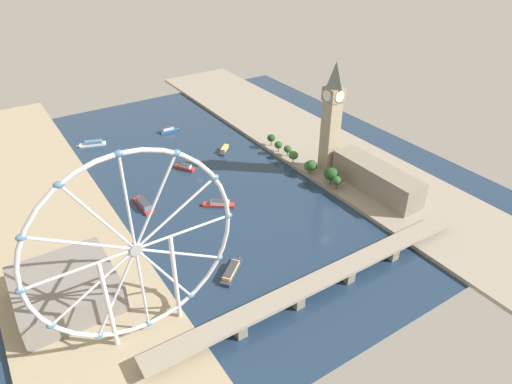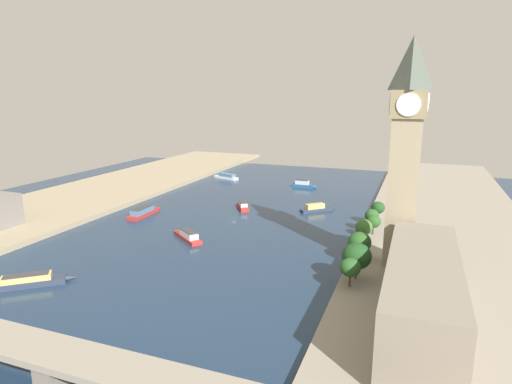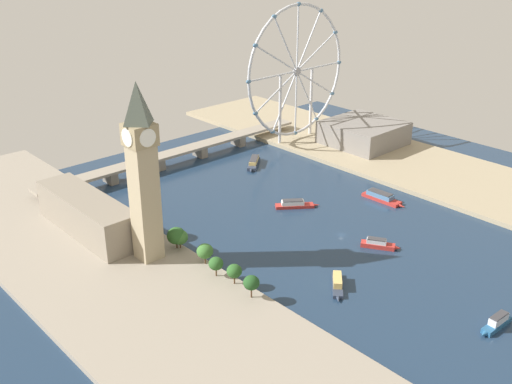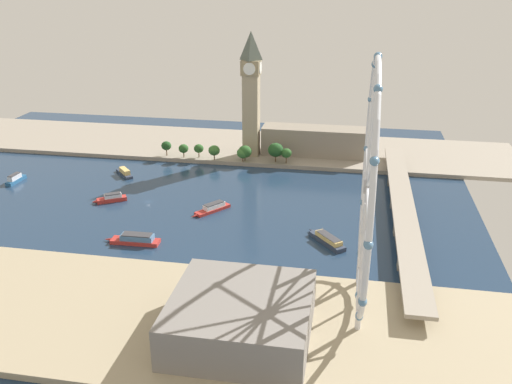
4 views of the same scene
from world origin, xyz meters
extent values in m
plane|color=#1E334C|center=(0.00, 0.00, 0.00)|extent=(418.43, 418.43, 0.00)
cube|color=gray|center=(-124.22, 0.00, 1.50)|extent=(90.00, 520.00, 3.00)
cube|color=tan|center=(124.22, 0.00, 1.50)|extent=(90.00, 520.00, 3.00)
cube|color=tan|center=(-100.01, 49.60, 34.71)|extent=(12.00, 12.00, 63.42)
cube|color=#928260|center=(-100.01, 49.60, 71.99)|extent=(13.92, 13.92, 11.13)
pyramid|color=#4C564C|center=(-100.01, 49.60, 88.07)|extent=(12.60, 12.60, 21.04)
cylinder|color=white|center=(-100.01, 56.80, 71.99)|extent=(9.12, 0.50, 9.12)
cylinder|color=white|center=(-100.01, 42.41, 71.99)|extent=(9.12, 0.50, 9.12)
cylinder|color=white|center=(-92.81, 49.60, 71.99)|extent=(0.50, 9.12, 9.12)
cylinder|color=white|center=(-107.21, 49.60, 71.99)|extent=(0.50, 9.12, 9.12)
cube|color=gray|center=(-109.52, 98.43, 13.96)|extent=(22.00, 81.64, 21.93)
cylinder|color=#513823|center=(-85.45, -16.07, 5.46)|extent=(0.80, 0.80, 4.92)
ellipsoid|color=#1E471E|center=(-85.45, -16.07, 11.07)|extent=(7.88, 7.88, 7.09)
cylinder|color=#513823|center=(-83.57, -1.38, 5.04)|extent=(0.80, 0.80, 4.07)
ellipsoid|color=#285623|center=(-83.57, -1.38, 10.15)|extent=(7.68, 7.68, 6.91)
cylinder|color=#513823|center=(-85.69, 10.33, 5.07)|extent=(0.80, 0.80, 4.15)
ellipsoid|color=#285623|center=(-85.69, 10.33, 10.16)|extent=(7.54, 7.54, 6.79)
cylinder|color=#513823|center=(-82.29, 23.64, 4.97)|extent=(0.80, 0.80, 3.94)
ellipsoid|color=#386B2D|center=(-82.29, 23.64, 10.46)|extent=(8.79, 8.79, 7.91)
cylinder|color=#513823|center=(-83.35, 47.73, 4.69)|extent=(0.80, 0.80, 3.38)
ellipsoid|color=#285623|center=(-83.35, 47.73, 10.54)|extent=(10.39, 10.39, 9.35)
cylinder|color=#513823|center=(-82.08, 46.25, 4.55)|extent=(0.80, 0.80, 3.10)
ellipsoid|color=#386B2D|center=(-82.08, 46.25, 9.72)|extent=(9.05, 9.05, 8.15)
cylinder|color=#513823|center=(-84.05, 79.73, 5.36)|extent=(0.80, 0.80, 4.71)
ellipsoid|color=#285623|center=(-84.05, 79.73, 10.94)|extent=(8.06, 8.06, 7.25)
cylinder|color=#513823|center=(-85.19, 71.30, 5.47)|extent=(0.80, 0.80, 4.94)
ellipsoid|color=#1E471E|center=(-85.19, 71.30, 12.67)|extent=(11.83, 11.83, 10.64)
torus|color=silver|center=(100.43, 135.63, 59.27)|extent=(105.94, 2.29, 105.94)
cylinder|color=#99999E|center=(100.43, 135.63, 59.27)|extent=(6.22, 3.00, 6.22)
cylinder|color=silver|center=(126.34, 135.63, 59.27)|extent=(51.83, 1.37, 1.37)
cylinder|color=silver|center=(122.87, 135.63, 72.23)|extent=(45.57, 1.37, 27.10)
cylinder|color=silver|center=(113.39, 135.63, 81.71)|extent=(27.10, 1.37, 45.57)
cylinder|color=silver|center=(100.43, 135.63, 85.18)|extent=(1.37, 1.37, 51.83)
cylinder|color=silver|center=(87.47, 135.63, 81.71)|extent=(27.10, 1.37, 45.57)
cylinder|color=silver|center=(77.99, 135.63, 72.23)|extent=(45.57, 1.37, 27.10)
cylinder|color=silver|center=(74.52, 135.63, 59.27)|extent=(51.83, 1.37, 1.37)
cylinder|color=silver|center=(77.99, 135.63, 46.31)|extent=(45.57, 1.37, 27.10)
cylinder|color=silver|center=(87.47, 135.63, 36.83)|extent=(27.10, 1.37, 45.57)
cylinder|color=silver|center=(100.43, 135.63, 33.36)|extent=(1.37, 1.37, 51.83)
cylinder|color=silver|center=(113.39, 135.63, 36.83)|extent=(27.10, 1.37, 45.57)
cylinder|color=silver|center=(122.87, 135.63, 46.31)|extent=(45.57, 1.37, 27.10)
ellipsoid|color=teal|center=(152.26, 135.63, 59.27)|extent=(4.80, 3.20, 3.20)
ellipsoid|color=teal|center=(145.31, 135.63, 85.18)|extent=(4.80, 3.20, 3.20)
ellipsoid|color=teal|center=(126.34, 135.63, 104.15)|extent=(4.80, 3.20, 3.20)
ellipsoid|color=teal|center=(100.43, 135.63, 111.10)|extent=(4.80, 3.20, 3.20)
ellipsoid|color=teal|center=(74.52, 135.63, 104.15)|extent=(4.80, 3.20, 3.20)
ellipsoid|color=teal|center=(55.55, 135.63, 85.18)|extent=(4.80, 3.20, 3.20)
ellipsoid|color=teal|center=(48.60, 135.63, 59.27)|extent=(4.80, 3.20, 3.20)
ellipsoid|color=teal|center=(55.55, 135.63, 33.36)|extent=(4.80, 3.20, 3.20)
ellipsoid|color=teal|center=(74.52, 135.63, 14.39)|extent=(4.80, 3.20, 3.20)
ellipsoid|color=teal|center=(100.43, 135.63, 7.44)|extent=(4.80, 3.20, 3.20)
ellipsoid|color=teal|center=(126.34, 135.63, 14.39)|extent=(4.80, 3.20, 3.20)
ellipsoid|color=teal|center=(145.31, 135.63, 33.36)|extent=(4.80, 3.20, 3.20)
cylinder|color=silver|center=(118.57, 135.63, 31.13)|extent=(2.40, 2.40, 56.27)
cylinder|color=silver|center=(82.29, 135.63, 31.13)|extent=(2.40, 2.40, 56.27)
cube|color=gray|center=(132.09, 89.11, 11.97)|extent=(54.91, 55.55, 17.95)
cube|color=gray|center=(0.00, 161.04, 8.80)|extent=(230.43, 13.53, 2.00)
cube|color=gray|center=(-59.41, 161.04, 3.90)|extent=(6.00, 12.17, 7.80)
cube|color=gray|center=(-19.80, 161.04, 3.90)|extent=(6.00, 12.17, 7.80)
cube|color=gray|center=(19.80, 161.04, 3.90)|extent=(6.00, 12.17, 7.80)
cube|color=gray|center=(59.41, 161.04, 3.90)|extent=(6.00, 12.17, 7.80)
cube|color=#B22D28|center=(7.04, 45.09, 0.96)|extent=(23.25, 19.63, 1.93)
cone|color=#B22D28|center=(18.44, 36.47, 0.96)|extent=(4.69, 4.21, 1.93)
cube|color=white|center=(6.06, 45.83, 3.29)|extent=(14.52, 12.70, 2.73)
cube|color=#38383D|center=(6.06, 45.83, 4.91)|extent=(13.23, 11.64, 0.50)
cube|color=#2D384C|center=(-44.63, -35.06, 0.98)|extent=(19.62, 18.61, 1.97)
cone|color=#2D384C|center=(-54.08, -43.75, 0.98)|extent=(4.26, 4.14, 1.97)
cube|color=#DBB766|center=(-43.82, -34.31, 3.59)|extent=(12.13, 11.63, 3.26)
cube|color=#B22D28|center=(3.51, -23.65, 1.29)|extent=(14.36, 18.87, 2.58)
cone|color=#B22D28|center=(9.20, -32.99, 1.29)|extent=(3.96, 4.24, 2.58)
cube|color=silver|center=(3.02, -22.84, 3.75)|extent=(9.52, 11.67, 2.35)
cube|color=#38383D|center=(3.02, -22.84, 5.19)|extent=(8.77, 10.62, 0.53)
cube|color=#B22D28|center=(56.94, 13.77, 1.08)|extent=(8.24, 27.27, 2.16)
cone|color=#B22D28|center=(57.40, -1.94, 1.08)|extent=(2.30, 4.93, 2.16)
cube|color=teal|center=(56.90, 15.12, 3.67)|extent=(6.79, 18.24, 3.01)
cube|color=#38383D|center=(56.90, 15.12, 5.44)|extent=(6.43, 16.43, 0.54)
cube|color=#2D384C|center=(38.00, 118.30, 1.22)|extent=(24.35, 21.75, 2.43)
cone|color=#2D384C|center=(26.20, 108.49, 1.22)|extent=(5.21, 4.91, 2.43)
cube|color=#DBB766|center=(39.02, 119.15, 3.63)|extent=(17.70, 15.98, 2.39)
cube|color=#38383D|center=(39.02, 119.15, 4.97)|extent=(16.11, 14.59, 0.30)
cube|color=#235684|center=(-17.23, -105.25, 1.29)|extent=(18.58, 5.43, 2.57)
cone|color=#235684|center=(-27.91, -104.78, 1.29)|extent=(3.42, 2.72, 2.57)
cube|color=silver|center=(-16.31, -105.29, 4.18)|extent=(11.34, 4.37, 3.21)
cube|color=#38383D|center=(-16.31, -105.29, 6.07)|extent=(10.22, 4.14, 0.59)
camera|label=1|loc=(145.92, 312.94, 199.86)|focal=32.13mm
camera|label=2|loc=(-105.02, 237.50, 75.87)|focal=30.25mm
camera|label=3|loc=(-248.86, -198.21, 165.83)|focal=42.47mm
camera|label=4|loc=(314.33, 128.21, 141.59)|focal=38.87mm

